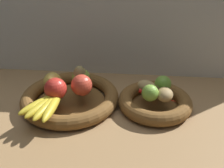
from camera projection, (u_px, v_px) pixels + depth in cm
name	position (u px, v px, depth cm)	size (l,w,h in cm)	color
ground_plane	(118.00, 110.00, 92.41)	(140.00, 90.00, 3.00)	#9E774C
back_wall	(124.00, 16.00, 104.53)	(140.00, 3.00, 55.00)	silver
fruit_bowl_left	(70.00, 97.00, 93.06)	(37.37, 37.37, 5.26)	brown
fruit_bowl_right	(155.00, 102.00, 90.36)	(27.50, 27.50, 5.26)	brown
apple_red_right	(82.00, 85.00, 87.76)	(7.91, 7.91, 7.91)	#CC422D
apple_golden_left	(53.00, 81.00, 91.39)	(6.94, 6.94, 6.94)	gold
apple_green_back	(81.00, 78.00, 93.64)	(7.23, 7.23, 7.23)	#8CAD3D
apple_red_front	(56.00, 89.00, 85.31)	(8.00, 8.00, 8.00)	red
pear_brown	(80.00, 76.00, 92.97)	(5.50, 5.25, 8.75)	olive
banana_bunch_front	(46.00, 105.00, 80.65)	(12.42, 18.07, 3.15)	gold
potato_oblong	(147.00, 86.00, 90.40)	(7.71, 5.41, 4.49)	tan
potato_small	(165.00, 94.00, 85.11)	(7.07, 5.88, 4.74)	#A38451
potato_back	(160.00, 85.00, 91.19)	(6.81, 4.51, 4.68)	#A38451
lime_near	(150.00, 93.00, 84.69)	(6.04, 6.04, 6.04)	#7AAD3D
lime_far	(163.00, 84.00, 90.32)	(6.27, 6.27, 6.27)	#6B9E33
chili_pepper	(158.00, 96.00, 86.74)	(1.93, 1.93, 14.58)	red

